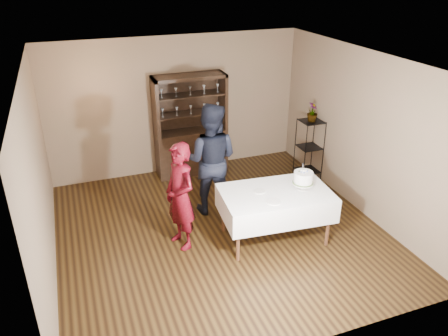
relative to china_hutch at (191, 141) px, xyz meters
The scene contains 14 objects.
floor 2.36m from the china_hutch, 95.08° to the right, with size 5.00×5.00×0.00m, color black.
ceiling 3.04m from the china_hutch, 95.08° to the right, with size 5.00×5.00×0.00m, color white.
back_wall 0.76m from the china_hutch, 128.88° to the left, with size 5.00×0.02×2.70m, color #716148.
wall_left 3.58m from the china_hutch, 140.17° to the right, with size 0.02×5.00×2.70m, color #716148.
wall_right 3.29m from the china_hutch, 44.39° to the right, with size 0.02×5.00×2.70m, color #716148.
china_hutch is the anchor object (origin of this frame).
plant_etagere 2.33m from the china_hutch, 26.83° to the right, with size 0.42×0.42×1.20m.
cake_table 2.77m from the china_hutch, 79.15° to the right, with size 1.72×1.14×0.82m.
woman 2.54m from the china_hutch, 109.86° to the right, with size 0.61×0.40×1.66m, color #3B050D.
man 1.61m from the china_hutch, 94.25° to the right, with size 0.93×0.73×1.92m, color black.
cake 2.95m from the china_hutch, 71.30° to the right, with size 0.35×0.35×0.44m.
plate_near 3.00m from the china_hutch, 83.25° to the right, with size 0.21×0.21×0.01m, color beige.
plate_far 2.65m from the china_hutch, 83.65° to the right, with size 0.17×0.17×0.01m, color beige.
potted_plant 2.43m from the china_hutch, 27.41° to the right, with size 0.20×0.20×0.36m, color #45602E.
Camera 1 is at (-1.99, -5.55, 3.96)m, focal length 35.00 mm.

